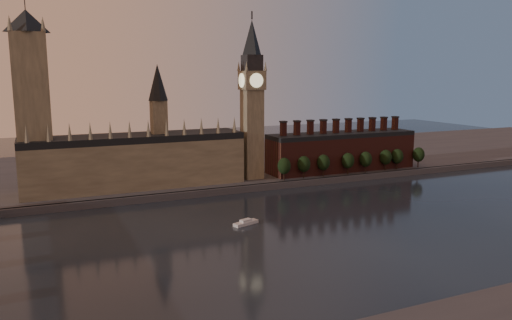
{
  "coord_description": "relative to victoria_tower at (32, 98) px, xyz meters",
  "views": [
    {
      "loc": [
        -120.55,
        -186.78,
        71.43
      ],
      "look_at": [
        -11.87,
        55.0,
        26.12
      ],
      "focal_mm": 35.0,
      "sensor_mm": 36.0,
      "label": 1
    }
  ],
  "objects": [
    {
      "name": "ground",
      "position": [
        120.0,
        -115.0,
        -59.09
      ],
      "size": [
        900.0,
        900.0,
        0.0
      ],
      "primitive_type": "plane",
      "color": "black",
      "rests_on": "ground"
    },
    {
      "name": "north_bank",
      "position": [
        120.0,
        63.04,
        -57.09
      ],
      "size": [
        900.0,
        182.0,
        4.0
      ],
      "color": "#46464B",
      "rests_on": "ground"
    },
    {
      "name": "palace_of_westminster",
      "position": [
        55.59,
        -0.09,
        -37.46
      ],
      "size": [
        130.0,
        30.3,
        74.0
      ],
      "color": "gray",
      "rests_on": "north_bank"
    },
    {
      "name": "victoria_tower",
      "position": [
        0.0,
        0.0,
        0.0
      ],
      "size": [
        24.0,
        24.0,
        108.0
      ],
      "color": "gray",
      "rests_on": "north_bank"
    },
    {
      "name": "big_ben",
      "position": [
        130.0,
        -5.0,
        -2.26
      ],
      "size": [
        15.0,
        15.0,
        107.0
      ],
      "color": "gray",
      "rests_on": "north_bank"
    },
    {
      "name": "chimney_block",
      "position": [
        200.0,
        -5.0,
        -41.27
      ],
      "size": [
        110.0,
        25.0,
        37.0
      ],
      "color": "#50221E",
      "rests_on": "north_bank"
    },
    {
      "name": "embankment_tree_0",
      "position": [
        145.69,
        -20.75,
        -45.62
      ],
      "size": [
        8.6,
        8.6,
        14.88
      ],
      "color": "black",
      "rests_on": "north_bank"
    },
    {
      "name": "embankment_tree_1",
      "position": [
        160.73,
        -20.03,
        -45.62
      ],
      "size": [
        8.6,
        8.6,
        14.88
      ],
      "color": "black",
      "rests_on": "north_bank"
    },
    {
      "name": "embankment_tree_2",
      "position": [
        175.78,
        -20.05,
        -45.62
      ],
      "size": [
        8.6,
        8.6,
        14.88
      ],
      "color": "black",
      "rests_on": "north_bank"
    },
    {
      "name": "embankment_tree_3",
      "position": [
        194.93,
        -20.78,
        -45.62
      ],
      "size": [
        8.6,
        8.6,
        14.88
      ],
      "color": "black",
      "rests_on": "north_bank"
    },
    {
      "name": "embankment_tree_4",
      "position": [
        209.56,
        -20.94,
        -45.62
      ],
      "size": [
        8.6,
        8.6,
        14.88
      ],
      "color": "black",
      "rests_on": "north_bank"
    },
    {
      "name": "embankment_tree_5",
      "position": [
        227.99,
        -19.53,
        -45.62
      ],
      "size": [
        8.6,
        8.6,
        14.88
      ],
      "color": "black",
      "rests_on": "north_bank"
    },
    {
      "name": "embankment_tree_6",
      "position": [
        238.05,
        -19.85,
        -45.62
      ],
      "size": [
        8.6,
        8.6,
        14.88
      ],
      "color": "black",
      "rests_on": "north_bank"
    },
    {
      "name": "embankment_tree_7",
      "position": [
        257.52,
        -20.13,
        -45.62
      ],
      "size": [
        8.6,
        8.6,
        14.88
      ],
      "color": "black",
      "rests_on": "north_bank"
    },
    {
      "name": "river_boat",
      "position": [
        90.18,
        -87.87,
        -58.07
      ],
      "size": [
        13.86,
        7.96,
        2.67
      ],
      "rotation": [
        0.0,
        0.0,
        0.33
      ],
      "color": "silver",
      "rests_on": "ground"
    }
  ]
}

